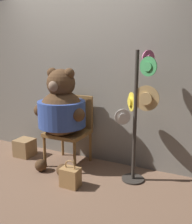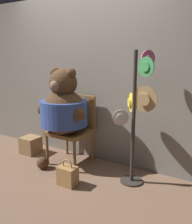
% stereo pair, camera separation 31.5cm
% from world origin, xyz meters
% --- Properties ---
extents(ground_plane, '(14.00, 14.00, 0.00)m').
position_xyz_m(ground_plane, '(0.00, 0.00, 0.00)').
color(ground_plane, brown).
extents(wall_back, '(8.00, 0.10, 2.36)m').
position_xyz_m(wall_back, '(0.00, 0.61, 1.18)').
color(wall_back, gray).
rests_on(wall_back, ground_plane).
extents(chair, '(0.54, 0.51, 0.97)m').
position_xyz_m(chair, '(-0.06, 0.32, 0.53)').
color(chair, olive).
rests_on(chair, ground_plane).
extents(teddy_bear, '(0.78, 0.69, 1.37)m').
position_xyz_m(teddy_bear, '(-0.09, 0.15, 0.80)').
color(teddy_bear, '#4C331E').
rests_on(teddy_bear, ground_plane).
extents(hat_display_rack, '(0.48, 0.37, 1.59)m').
position_xyz_m(hat_display_rack, '(0.96, 0.20, 0.88)').
color(hat_display_rack, '#332D28').
rests_on(hat_display_rack, ground_plane).
extents(handbag_on_ground, '(0.23, 0.16, 0.33)m').
position_xyz_m(handbag_on_ground, '(0.31, -0.30, 0.12)').
color(handbag_on_ground, '#A87A47').
rests_on(handbag_on_ground, ground_plane).
extents(wooden_crate, '(0.26, 0.26, 0.26)m').
position_xyz_m(wooden_crate, '(-0.81, 0.19, 0.13)').
color(wooden_crate, '#937047').
rests_on(wooden_crate, ground_plane).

